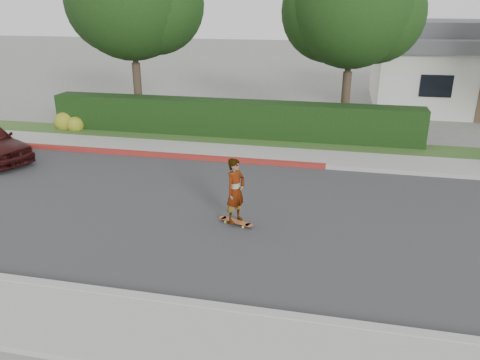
# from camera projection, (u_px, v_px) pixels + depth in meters

# --- Properties ---
(ground) EXTENTS (120.00, 120.00, 0.00)m
(ground) POSITION_uv_depth(u_px,v_px,m) (279.00, 218.00, 11.95)
(ground) COLOR slate
(ground) RESTS_ON ground
(road) EXTENTS (60.00, 8.00, 0.01)m
(road) POSITION_uv_depth(u_px,v_px,m) (279.00, 218.00, 11.95)
(road) COLOR #2D2D30
(road) RESTS_ON ground
(curb_near) EXTENTS (60.00, 0.20, 0.15)m
(curb_near) POSITION_uv_depth(u_px,v_px,m) (247.00, 313.00, 8.18)
(curb_near) COLOR #9E9E99
(curb_near) RESTS_ON ground
(sidewalk_near) EXTENTS (60.00, 1.60, 0.12)m
(sidewalk_near) POSITION_uv_depth(u_px,v_px,m) (235.00, 348.00, 7.37)
(sidewalk_near) COLOR gray
(sidewalk_near) RESTS_ON ground
(curb_far) EXTENTS (60.00, 0.20, 0.15)m
(curb_far) POSITION_uv_depth(u_px,v_px,m) (296.00, 164.00, 15.67)
(curb_far) COLOR #9E9E99
(curb_far) RESTS_ON ground
(curb_red_section) EXTENTS (12.00, 0.21, 0.15)m
(curb_red_section) POSITION_uv_depth(u_px,v_px,m) (155.00, 155.00, 16.67)
(curb_red_section) COLOR maroon
(curb_red_section) RESTS_ON ground
(sidewalk_far) EXTENTS (60.00, 1.60, 0.12)m
(sidewalk_far) POSITION_uv_depth(u_px,v_px,m) (298.00, 157.00, 16.50)
(sidewalk_far) COLOR gray
(sidewalk_far) RESTS_ON ground
(planting_strip) EXTENTS (60.00, 1.60, 0.10)m
(planting_strip) POSITION_uv_depth(u_px,v_px,m) (302.00, 144.00, 17.96)
(planting_strip) COLOR #2D4C1E
(planting_strip) RESTS_ON ground
(hedge) EXTENTS (15.00, 1.00, 1.50)m
(hedge) POSITION_uv_depth(u_px,v_px,m) (230.00, 119.00, 18.86)
(hedge) COLOR black
(hedge) RESTS_ON ground
(flowering_shrub) EXTENTS (1.40, 1.00, 0.90)m
(flowering_shrub) POSITION_uv_depth(u_px,v_px,m) (68.00, 123.00, 19.98)
(flowering_shrub) COLOR #2D4C19
(flowering_shrub) RESTS_ON ground
(tree_left) EXTENTS (5.99, 5.21, 8.00)m
(tree_left) POSITION_uv_depth(u_px,v_px,m) (132.00, 0.00, 19.51)
(tree_left) COLOR #33261C
(tree_left) RESTS_ON ground
(tree_center) EXTENTS (5.66, 4.84, 7.44)m
(tree_center) POSITION_uv_depth(u_px,v_px,m) (352.00, 9.00, 18.30)
(tree_center) COLOR #33261C
(tree_center) RESTS_ON ground
(house) EXTENTS (10.60, 8.60, 4.30)m
(house) POSITION_uv_depth(u_px,v_px,m) (476.00, 65.00, 24.22)
(house) COLOR beige
(house) RESTS_ON ground
(skateboard) EXTENTS (0.97, 0.51, 0.09)m
(skateboard) POSITION_uv_depth(u_px,v_px,m) (236.00, 222.00, 11.56)
(skateboard) COLOR yellow
(skateboard) RESTS_ON ground
(skateboarder) EXTENTS (0.62, 0.70, 1.62)m
(skateboarder) POSITION_uv_depth(u_px,v_px,m) (236.00, 191.00, 11.27)
(skateboarder) COLOR white
(skateboarder) RESTS_ON skateboard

